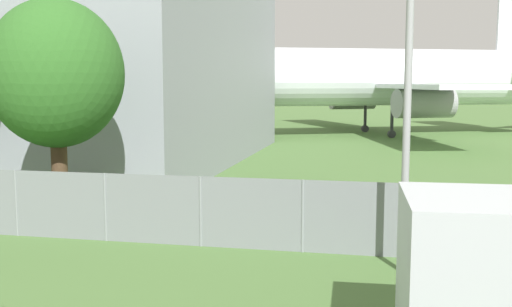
# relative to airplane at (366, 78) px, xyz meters

# --- Properties ---
(perimeter_fence) EXTENTS (56.07, 0.07, 1.76)m
(perimeter_fence) POSITION_rel_airplane_xyz_m (-0.65, -33.09, -3.53)
(perimeter_fence) COLOR gray
(perimeter_fence) RESTS_ON ground
(airplane) EXTENTS (37.23, 29.39, 13.18)m
(airplane) POSITION_rel_airplane_xyz_m (0.00, 0.00, 0.00)
(airplane) COLOR white
(airplane) RESTS_ON ground
(tree_behind_benches) EXTENTS (3.73, 3.73, 6.36)m
(tree_behind_benches) POSITION_rel_airplane_xyz_m (-7.68, -31.89, -0.13)
(tree_behind_benches) COLOR #4C3823
(tree_behind_benches) RESTS_ON ground
(light_mast) EXTENTS (0.44, 0.44, 8.58)m
(light_mast) POSITION_rel_airplane_xyz_m (1.66, -34.15, 0.77)
(light_mast) COLOR #99999E
(light_mast) RESTS_ON ground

